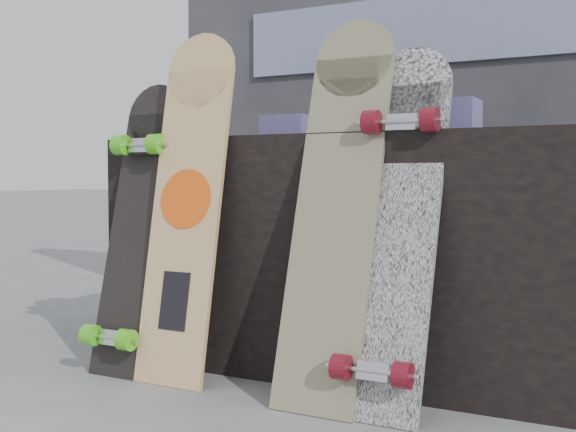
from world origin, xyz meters
The scene contains 10 objects.
ground centered at (0.00, 0.00, 0.00)m, with size 60.00×60.00×0.00m, color slate.
vendor_table centered at (0.00, 0.50, 0.40)m, with size 1.60×0.60×0.80m, color black.
booth centered at (0.00, 1.35, 1.10)m, with size 2.40×0.22×2.20m.
merch_box_purple centered at (-0.30, 0.64, 0.85)m, with size 0.18×0.12×0.10m, color #493E80.
merch_box_small centered at (0.37, 0.57, 0.86)m, with size 0.14×0.14×0.12m, color #493E80.
merch_box_flat centered at (0.15, 0.51, 0.83)m, with size 0.22×0.10×0.06m, color #D1B78C.
longboard_geisha centered at (-0.39, 0.13, 0.61)m, with size 0.26×0.24×1.15m.
longboard_celtic centered at (0.13, 0.15, 0.61)m, with size 0.26×0.36×1.16m.
longboard_cascadia centered at (0.32, 0.15, 0.55)m, with size 0.25×0.39×1.06m.
skateboard_dark centered at (-0.61, 0.13, 0.51)m, with size 0.22×0.32×1.00m.
Camera 1 is at (1.01, -1.80, 0.66)m, focal length 45.00 mm.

